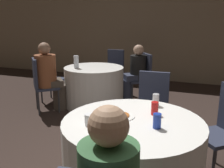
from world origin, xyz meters
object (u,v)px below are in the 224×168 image
(chair_far_west, at_px, (48,73))
(person_floral_shirt, at_px, (50,76))
(chair_far_northeast, at_px, (143,74))
(bottle_far, at_px, (76,62))
(chair_near_north, at_px, (152,103))
(person_black_shirt, at_px, (134,74))
(pizza_plate_near, at_px, (120,116))
(chair_far_southwest, at_px, (41,81))
(soda_can_blue, at_px, (157,121))
(soda_can_silver, at_px, (156,100))
(table_far, at_px, (94,86))
(chair_far_north, at_px, (114,68))
(soda_can_red, at_px, (155,108))
(table_near, at_px, (132,159))

(chair_far_west, xyz_separation_m, person_floral_shirt, (0.36, -0.48, 0.07))
(chair_far_northeast, bearing_deg, bottle_far, 90.73)
(chair_near_north, height_order, person_black_shirt, person_black_shirt)
(person_floral_shirt, xyz_separation_m, pizza_plate_near, (1.85, -1.59, 0.12))
(chair_far_southwest, relative_size, person_black_shirt, 0.84)
(soda_can_blue, bearing_deg, soda_can_silver, 102.17)
(person_floral_shirt, distance_m, soda_can_silver, 2.41)
(table_far, height_order, pizza_plate_near, pizza_plate_near)
(table_far, bearing_deg, pizza_plate_near, -59.62)
(chair_far_north, xyz_separation_m, soda_can_blue, (1.56, -3.23, 0.24))
(chair_far_northeast, height_order, soda_can_silver, chair_far_northeast)
(chair_far_west, height_order, soda_can_blue, chair_far_west)
(chair_far_southwest, bearing_deg, bottle_far, 92.14)
(soda_can_silver, relative_size, soda_can_red, 1.00)
(chair_far_northeast, bearing_deg, chair_far_west, 74.33)
(soda_can_red, distance_m, bottle_far, 2.52)
(chair_far_southwest, xyz_separation_m, bottle_far, (0.46, 0.45, 0.29))
(chair_far_north, distance_m, person_black_shirt, 0.79)
(chair_far_west, relative_size, person_floral_shirt, 0.78)
(person_black_shirt, bearing_deg, bottle_far, 90.85)
(person_black_shirt, distance_m, soda_can_silver, 2.35)
(soda_can_blue, height_order, bottle_far, bottle_far)
(chair_far_north, relative_size, soda_can_red, 7.77)
(chair_far_southwest, distance_m, chair_far_north, 1.79)
(person_floral_shirt, height_order, bottle_far, person_floral_shirt)
(chair_near_north, relative_size, chair_far_northeast, 1.00)
(chair_far_west, height_order, chair_far_southwest, same)
(chair_far_west, relative_size, chair_far_southwest, 1.00)
(chair_near_north, bearing_deg, soda_can_blue, 100.96)
(chair_far_north, distance_m, soda_can_red, 3.31)
(soda_can_red, bearing_deg, table_far, 127.63)
(table_near, xyz_separation_m, soda_can_blue, (0.22, -0.08, 0.43))
(chair_far_northeast, height_order, bottle_far, bottle_far)
(table_far, height_order, person_floral_shirt, person_floral_shirt)
(table_far, distance_m, bottle_far, 0.58)
(chair_near_north, bearing_deg, person_black_shirt, -69.16)
(table_near, bearing_deg, soda_can_red, 55.45)
(chair_far_northeast, xyz_separation_m, person_black_shirt, (-0.14, -0.10, 0.01))
(chair_far_northeast, height_order, pizza_plate_near, chair_far_northeast)
(chair_far_north, xyz_separation_m, person_black_shirt, (0.60, -0.51, 0.01))
(pizza_plate_near, bearing_deg, chair_far_west, 136.91)
(person_black_shirt, bearing_deg, pizza_plate_near, 158.15)
(table_near, relative_size, table_far, 1.12)
(soda_can_blue, distance_m, bottle_far, 2.78)
(chair_far_west, height_order, soda_can_silver, chair_far_west)
(table_near, xyz_separation_m, soda_can_red, (0.14, 0.21, 0.43))
(soda_can_silver, height_order, soda_can_red, same)
(chair_far_southwest, distance_m, soda_can_silver, 2.47)
(person_black_shirt, xyz_separation_m, soda_can_red, (0.88, -2.44, 0.23))
(chair_near_north, relative_size, person_floral_shirt, 0.78)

